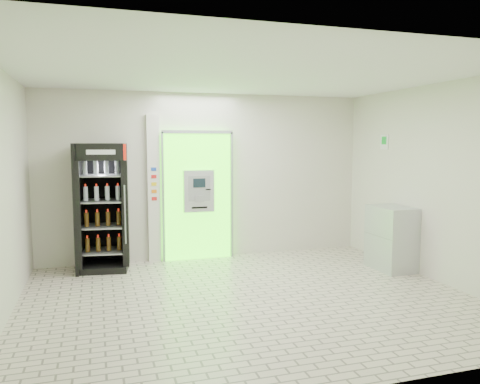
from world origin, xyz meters
name	(u,v)px	position (x,y,z in m)	size (l,w,h in m)	color
ground	(250,299)	(0.00, 0.00, 0.00)	(6.00, 6.00, 0.00)	#BFB19E
room_shell	(250,163)	(0.00, 0.00, 1.84)	(6.00, 6.00, 6.00)	beige
atm_assembly	(198,195)	(-0.20, 2.41, 1.17)	(1.30, 0.24, 2.33)	#3EF212
pillar	(154,189)	(-0.98, 2.45, 1.30)	(0.22, 0.11, 2.60)	silver
beverage_cooler	(102,210)	(-1.86, 2.15, 1.01)	(0.88, 0.82, 2.10)	black
steel_cabinet	(391,238)	(2.73, 0.73, 0.53)	(0.54, 0.80, 1.06)	#B3B6BC
exit_sign	(384,142)	(2.99, 1.40, 2.12)	(0.02, 0.22, 0.26)	white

